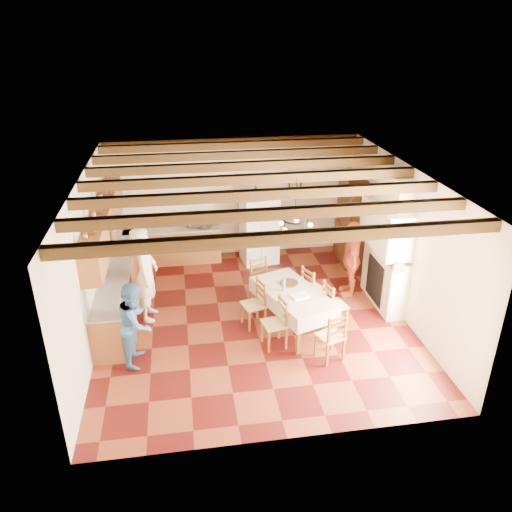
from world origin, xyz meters
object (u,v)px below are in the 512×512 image
at_px(chair_right_near, 335,304).
at_px(chair_right_far, 314,288).
at_px(hutch, 351,221).
at_px(person_man, 146,274).
at_px(refrigerator, 259,230).
at_px(microwave, 199,220).
at_px(chair_left_near, 274,323).
at_px(chair_left_far, 253,304).
at_px(chair_end_far, 263,281).
at_px(dining_table, 293,295).
at_px(person_woman_red, 351,259).
at_px(person_woman_blue, 136,323).
at_px(chair_end_near, 330,335).

xyz_separation_m(chair_right_near, chair_right_far, (-0.24, 0.70, 0.00)).
distance_m(hutch, person_man, 5.18).
bearing_deg(refrigerator, hutch, -16.95).
bearing_deg(chair_right_near, hutch, -36.79).
relative_size(person_man, microwave, 3.53).
height_order(chair_left_near, microwave, microwave).
distance_m(hutch, chair_left_far, 3.81).
bearing_deg(chair_end_far, chair_left_far, -129.92).
relative_size(hutch, microwave, 3.84).
relative_size(dining_table, person_woman_red, 1.18).
bearing_deg(hutch, chair_right_far, -122.83).
xyz_separation_m(chair_right_far, person_man, (-3.35, 0.18, 0.49)).
relative_size(chair_left_near, chair_end_far, 1.00).
height_order(chair_end_far, microwave, microwave).
distance_m(chair_right_far, person_woman_red, 1.12).
relative_size(refrigerator, chair_left_far, 1.74).
distance_m(chair_left_near, chair_right_far, 1.57).
distance_m(person_woman_blue, person_woman_red, 4.74).
bearing_deg(chair_end_far, microwave, 97.81).
bearing_deg(person_woman_red, chair_end_near, -13.54).
xyz_separation_m(chair_right_far, person_woman_blue, (-3.48, -1.23, 0.28)).
xyz_separation_m(dining_table, chair_left_far, (-0.74, 0.17, -0.23)).
xyz_separation_m(hutch, person_woman_red, (-0.53, -1.61, -0.21)).
bearing_deg(person_woman_blue, chair_left_near, -78.75).
bearing_deg(person_woman_red, chair_end_far, -75.87).
bearing_deg(person_woman_blue, chair_right_near, -72.10).
relative_size(refrigerator, chair_end_far, 1.74).
distance_m(chair_end_near, person_woman_blue, 3.37).
bearing_deg(chair_right_far, person_woman_blue, 85.14).
distance_m(chair_left_near, person_woman_blue, 2.45).
bearing_deg(refrigerator, chair_right_near, -80.60).
bearing_deg(chair_end_far, chair_left_near, -111.44).
xyz_separation_m(chair_left_far, person_woman_blue, (-2.16, -0.79, 0.28)).
bearing_deg(chair_left_near, hutch, 131.71).
bearing_deg(chair_left_near, dining_table, 129.50).
bearing_deg(dining_table, chair_right_far, 46.17).
height_order(chair_end_far, person_woman_blue, person_woman_blue).
height_order(chair_left_near, chair_left_far, same).
distance_m(dining_table, chair_left_near, 0.76).
relative_size(chair_right_near, chair_end_near, 1.00).
relative_size(hutch, person_woman_red, 1.24).
bearing_deg(refrigerator, person_woman_blue, -134.68).
bearing_deg(hutch, chair_left_far, -135.56).
relative_size(chair_left_far, chair_end_near, 1.00).
bearing_deg(chair_left_near, chair_left_far, -170.01).
distance_m(chair_right_near, microwave, 4.24).
height_order(chair_right_near, chair_end_far, same).
relative_size(chair_end_near, chair_end_far, 1.00).
bearing_deg(refrigerator, person_woman_red, -57.45).
distance_m(chair_end_far, person_man, 2.43).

